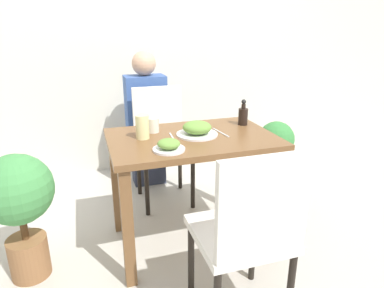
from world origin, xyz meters
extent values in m
plane|color=#B7B2A8|center=(0.00, 0.00, 0.00)|extent=(16.00, 16.00, 0.00)
cube|color=beige|center=(0.00, 1.43, 1.30)|extent=(8.00, 0.05, 2.60)
cube|color=brown|center=(0.00, 0.00, 0.72)|extent=(1.00, 0.66, 0.04)
cube|color=brown|center=(-0.45, -0.28, 0.35)|extent=(0.06, 0.06, 0.70)
cube|color=brown|center=(0.45, -0.28, 0.35)|extent=(0.06, 0.06, 0.70)
cube|color=brown|center=(-0.45, 0.28, 0.35)|extent=(0.06, 0.06, 0.70)
cube|color=brown|center=(0.45, 0.28, 0.35)|extent=(0.06, 0.06, 0.70)
cube|color=silver|center=(0.03, -0.63, 0.45)|extent=(0.42, 0.42, 0.04)
cube|color=silver|center=(0.03, -0.82, 0.69)|extent=(0.40, 0.04, 0.44)
cylinder|color=black|center=(0.21, -0.45, 0.21)|extent=(0.03, 0.03, 0.43)
cylinder|color=black|center=(-0.15, -0.45, 0.21)|extent=(0.03, 0.03, 0.43)
cube|color=silver|center=(-0.04, 0.60, 0.45)|extent=(0.42, 0.42, 0.04)
cube|color=silver|center=(-0.04, 0.79, 0.69)|extent=(0.40, 0.04, 0.44)
cylinder|color=black|center=(-0.22, 0.42, 0.21)|extent=(0.03, 0.03, 0.43)
cylinder|color=black|center=(0.14, 0.42, 0.21)|extent=(0.03, 0.03, 0.43)
cylinder|color=black|center=(-0.22, 0.78, 0.21)|extent=(0.03, 0.03, 0.43)
cylinder|color=black|center=(0.14, 0.78, 0.21)|extent=(0.03, 0.03, 0.43)
cylinder|color=white|center=(0.04, 0.01, 0.74)|extent=(0.25, 0.25, 0.01)
ellipsoid|color=olive|center=(0.04, 0.01, 0.79)|extent=(0.18, 0.18, 0.08)
cylinder|color=white|center=(-0.19, -0.20, 0.74)|extent=(0.17, 0.17, 0.01)
ellipsoid|color=olive|center=(-0.19, -0.20, 0.77)|extent=(0.12, 0.12, 0.05)
cylinder|color=silver|center=(-0.21, 0.15, 0.78)|extent=(0.08, 0.08, 0.09)
cylinder|color=beige|center=(-0.29, 0.05, 0.81)|extent=(0.08, 0.08, 0.14)
cylinder|color=black|center=(0.40, 0.14, 0.79)|extent=(0.06, 0.06, 0.11)
cylinder|color=black|center=(0.40, 0.14, 0.86)|extent=(0.03, 0.03, 0.03)
sphere|color=black|center=(0.40, 0.14, 0.89)|extent=(0.03, 0.03, 0.03)
cube|color=silver|center=(-0.12, 0.01, 0.74)|extent=(0.02, 0.17, 0.00)
cube|color=silver|center=(0.19, 0.01, 0.74)|extent=(0.03, 0.20, 0.00)
cylinder|color=brown|center=(-0.99, -0.03, 0.12)|extent=(0.22, 0.22, 0.24)
cylinder|color=brown|center=(-0.99, -0.03, 0.30)|extent=(0.04, 0.04, 0.11)
sphere|color=#428947|center=(-0.99, -0.03, 0.55)|extent=(0.38, 0.38, 0.38)
cylinder|color=brown|center=(0.89, 0.48, 0.12)|extent=(0.26, 0.26, 0.24)
cylinder|color=brown|center=(0.89, 0.48, 0.28)|extent=(0.05, 0.05, 0.09)
sphere|color=#387F3D|center=(0.89, 0.48, 0.48)|extent=(0.30, 0.30, 0.30)
cube|color=#2D3347|center=(-0.09, 1.00, 0.23)|extent=(0.28, 0.20, 0.45)
cube|color=#385699|center=(-0.09, 1.00, 0.71)|extent=(0.34, 0.22, 0.52)
sphere|color=tan|center=(-0.09, 1.00, 1.07)|extent=(0.20, 0.20, 0.20)
camera|label=1|loc=(-0.60, -1.87, 1.37)|focal=32.00mm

